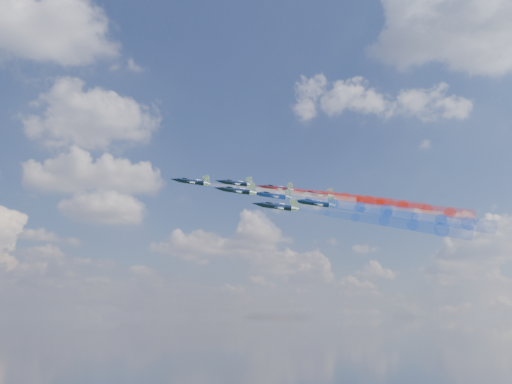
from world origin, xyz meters
name	(u,v)px	position (x,y,z in m)	size (l,w,h in m)	color
jet_lead	(192,182)	(-39.07, -15.41, 154.13)	(8.97, 11.22, 2.99)	black
trail_lead	(282,194)	(-17.49, -26.41, 150.61)	(3.74, 39.05, 3.74)	silver
jet_inner_left	(237,191)	(-31.44, -28.46, 149.72)	(8.97, 11.22, 2.99)	black
trail_inner_left	(334,204)	(-9.86, -39.46, 146.20)	(3.74, 39.05, 3.74)	blue
jet_inner_right	(236,183)	(-25.27, -13.08, 155.65)	(8.97, 11.22, 2.99)	black
trail_inner_right	(322,195)	(-3.69, -24.08, 152.12)	(3.74, 39.05, 3.74)	red
jet_outer_left	(277,207)	(-27.43, -42.75, 143.43)	(8.97, 11.22, 2.99)	black
trail_outer_left	(384,221)	(-5.84, -53.75, 139.91)	(3.74, 39.05, 3.74)	blue
jet_center_third	(273,196)	(-20.00, -26.15, 149.97)	(8.97, 11.22, 2.99)	black
trail_center_third	(366,208)	(1.58, -37.15, 146.45)	(3.74, 39.05, 3.74)	silver
jet_outer_right	(277,188)	(-10.33, -9.63, 156.38)	(8.97, 11.22, 2.99)	black
trail_outer_right	(359,199)	(11.25, -20.63, 152.86)	(3.74, 39.05, 3.74)	red
jet_rear_left	(316,203)	(-13.87, -37.46, 146.34)	(8.97, 11.22, 2.99)	black
trail_rear_left	(414,217)	(7.71, -48.47, 142.82)	(3.74, 39.05, 3.74)	blue
jet_rear_right	(317,194)	(-4.37, -22.41, 152.48)	(8.97, 11.22, 2.99)	black
trail_rear_right	(404,206)	(17.21, -33.41, 148.95)	(3.74, 39.05, 3.74)	red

